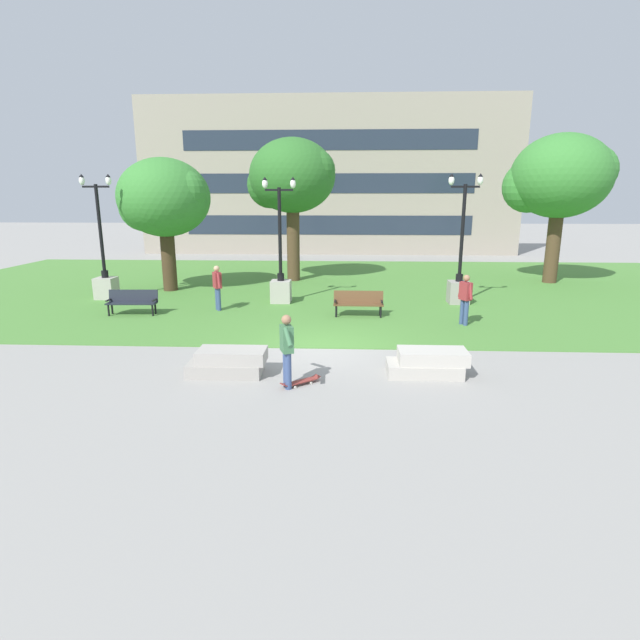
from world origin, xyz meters
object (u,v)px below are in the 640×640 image
object	(u,v)px
lamp_post_left	(105,274)
person_bystander_near_lawn	(217,285)
person_skateboarder	(287,347)
park_bench_near_left	(358,302)
skateboard	(301,381)
person_bystander_far_lawn	(465,297)
park_bench_near_right	(132,301)
lamp_post_right	(459,278)
lamp_post_center	(281,278)
concrete_block_left	(428,363)
concrete_block_center	(228,362)

from	to	relation	value
lamp_post_left	person_bystander_near_lawn	xyz separation A→B (m)	(5.31, -2.00, -0.07)
person_skateboarder	park_bench_near_left	world-z (taller)	person_skateboarder
skateboard	park_bench_near_left	world-z (taller)	park_bench_near_left
person_bystander_near_lawn	person_bystander_far_lawn	bearing A→B (deg)	-11.78
park_bench_near_right	lamp_post_right	size ratio (longest dim) A/B	0.36
park_bench_near_right	person_bystander_near_lawn	xyz separation A→B (m)	(2.96, 0.87, 0.45)
skateboard	park_bench_near_left	distance (m)	7.11
lamp_post_right	park_bench_near_left	bearing A→B (deg)	-149.53
park_bench_near_right	lamp_post_center	distance (m)	5.75
person_bystander_near_lawn	person_bystander_far_lawn	xyz separation A→B (m)	(8.87, -1.85, -0.00)
concrete_block_left	lamp_post_right	size ratio (longest dim) A/B	0.38
park_bench_near_right	lamp_post_left	xyz separation A→B (m)	(-2.34, 2.87, 0.52)
concrete_block_center	park_bench_near_left	bearing A→B (deg)	61.96
lamp_post_left	lamp_post_right	bearing A→B (deg)	-1.07
person_bystander_far_lawn	park_bench_near_left	bearing A→B (deg)	162.09
person_bystander_near_lawn	park_bench_near_left	bearing A→B (deg)	-7.55
lamp_post_left	concrete_block_center	bearing A→B (deg)	-51.00
skateboard	person_bystander_far_lawn	distance (m)	7.74
person_bystander_far_lawn	person_skateboarder	bearing A→B (deg)	-131.98
concrete_block_left	park_bench_near_left	bearing A→B (deg)	103.98
concrete_block_center	person_bystander_near_lawn	size ratio (longest dim) A/B	1.11
park_bench_near_right	park_bench_near_left	bearing A→B (deg)	1.11
lamp_post_center	person_bystander_far_lawn	world-z (taller)	lamp_post_center
concrete_block_center	person_skateboarder	distance (m)	1.86
concrete_block_center	lamp_post_center	xyz separation A→B (m)	(0.24, 8.56, 0.73)
skateboard	person_bystander_near_lawn	distance (m)	8.58
concrete_block_center	park_bench_near_right	bearing A→B (deg)	128.89
lamp_post_right	lamp_post_left	bearing A→B (deg)	178.93
person_skateboarder	concrete_block_left	bearing A→B (deg)	16.40
lamp_post_left	person_bystander_far_lawn	size ratio (longest dim) A/B	3.00
skateboard	person_bystander_far_lawn	world-z (taller)	person_bystander_far_lawn
person_bystander_near_lawn	concrete_block_center	bearing A→B (deg)	-74.19
skateboard	park_bench_near_right	size ratio (longest dim) A/B	0.51
concrete_block_center	lamp_post_left	world-z (taller)	lamp_post_left
concrete_block_left	person_bystander_near_lawn	bearing A→B (deg)	135.16
person_skateboarder	lamp_post_center	distance (m)	9.46
lamp_post_center	person_bystander_far_lawn	bearing A→B (deg)	-27.19
lamp_post_center	park_bench_near_right	bearing A→B (deg)	-154.90
lamp_post_left	person_bystander_near_lawn	size ratio (longest dim) A/B	3.00
lamp_post_center	person_bystander_far_lawn	distance (m)	7.47
skateboard	park_bench_near_right	bearing A→B (deg)	135.00
park_bench_near_right	lamp_post_left	distance (m)	3.74
lamp_post_center	lamp_post_left	xyz separation A→B (m)	(-7.53, 0.44, 0.02)
lamp_post_center	park_bench_near_left	bearing A→B (deg)	-36.14
skateboard	concrete_block_left	bearing A→B (deg)	15.00
concrete_block_left	park_bench_near_right	world-z (taller)	park_bench_near_right
park_bench_near_left	person_skateboarder	bearing A→B (deg)	-104.36
park_bench_near_left	lamp_post_left	size ratio (longest dim) A/B	0.35
park_bench_near_right	person_bystander_far_lawn	size ratio (longest dim) A/B	1.07
park_bench_near_right	lamp_post_left	bearing A→B (deg)	129.25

